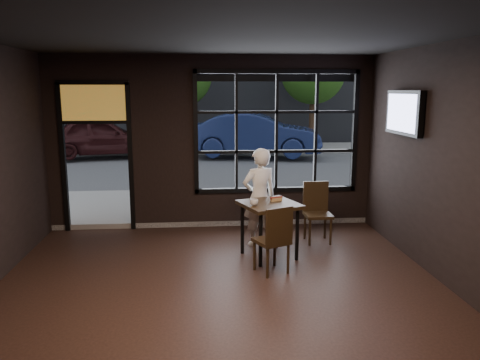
{
  "coord_description": "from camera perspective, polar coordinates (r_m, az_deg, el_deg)",
  "views": [
    {
      "loc": [
        -0.26,
        -5.13,
        2.58
      ],
      "look_at": [
        0.4,
        2.2,
        1.15
      ],
      "focal_mm": 35.0,
      "sensor_mm": 36.0,
      "label": 1
    }
  ],
  "objects": [
    {
      "name": "tv",
      "position": [
        7.74,
        19.38,
        7.75
      ],
      "size": [
        0.13,
        1.16,
        0.68
      ],
      "primitive_type": "cube",
      "color": "black",
      "rests_on": "wall_right"
    },
    {
      "name": "chair_window",
      "position": [
        8.09,
        9.5,
        -3.98
      ],
      "size": [
        0.44,
        0.44,
        1.02
      ],
      "primitive_type": "cube",
      "rotation": [
        0.0,
        0.0,
        0.0
      ],
      "color": "black",
      "rests_on": "floor"
    },
    {
      "name": "wall_right",
      "position": [
        6.16,
        26.91,
        0.64
      ],
      "size": [
        0.04,
        7.0,
        3.2
      ],
      "primitive_type": "cube",
      "color": "black",
      "rests_on": "ground"
    },
    {
      "name": "cafe_table",
      "position": [
        7.31,
        3.58,
        -6.08
      ],
      "size": [
        1.03,
        1.03,
        0.87
      ],
      "primitive_type": "cube",
      "rotation": [
        0.0,
        0.0,
        0.35
      ],
      "color": "black",
      "rests_on": "floor"
    },
    {
      "name": "tree_left",
      "position": [
        19.67,
        -7.35,
        12.58
      ],
      "size": [
        2.62,
        2.62,
        4.48
      ],
      "color": "#332114",
      "rests_on": "street_asphalt"
    },
    {
      "name": "tree_right",
      "position": [
        20.64,
        8.89,
        12.86
      ],
      "size": [
        2.75,
        2.75,
        4.69
      ],
      "color": "#332114",
      "rests_on": "street_asphalt"
    },
    {
      "name": "street_asphalt",
      "position": [
        29.25,
        -4.64,
        5.85
      ],
      "size": [
        60.0,
        41.0,
        0.04
      ],
      "primitive_type": "cube",
      "color": "#545456",
      "rests_on": "ground"
    },
    {
      "name": "building_across",
      "position": [
        28.56,
        -4.86,
        20.87
      ],
      "size": [
        28.0,
        12.0,
        15.0
      ],
      "primitive_type": "cube",
      "color": "#5B5956",
      "rests_on": "ground"
    },
    {
      "name": "ceiling",
      "position": [
        5.18,
        -2.34,
        17.97
      ],
      "size": [
        6.0,
        7.0,
        0.02
      ],
      "primitive_type": "cube",
      "color": "black",
      "rests_on": "ground"
    },
    {
      "name": "navy_car",
      "position": [
        17.69,
        1.85,
        5.58
      ],
      "size": [
        5.18,
        2.64,
        1.63
      ],
      "primitive_type": "imported",
      "rotation": [
        0.0,
        0.0,
        1.38
      ],
      "color": "#162047",
      "rests_on": "street_asphalt"
    },
    {
      "name": "man",
      "position": [
        7.76,
        2.38,
        -2.12
      ],
      "size": [
        0.69,
        0.56,
        1.64
      ],
      "primitive_type": "imported",
      "rotation": [
        0.0,
        0.0,
        3.46
      ],
      "color": "white",
      "rests_on": "floor"
    },
    {
      "name": "cup",
      "position": [
        7.01,
        1.72,
        -2.76
      ],
      "size": [
        0.17,
        0.17,
        0.1
      ],
      "primitive_type": "imported",
      "rotation": [
        0.0,
        0.0,
        0.65
      ],
      "color": "silver",
      "rests_on": "cafe_table"
    },
    {
      "name": "window_frame",
      "position": [
        8.79,
        4.46,
        5.87
      ],
      "size": [
        3.06,
        0.12,
        2.28
      ],
      "primitive_type": "cube",
      "color": "black",
      "rests_on": "ground"
    },
    {
      "name": "hotdog",
      "position": [
        7.33,
        4.45,
        -2.32
      ],
      "size": [
        0.22,
        0.15,
        0.06
      ],
      "primitive_type": null,
      "rotation": [
        0.0,
        0.0,
        0.38
      ],
      "color": "tan",
      "rests_on": "cafe_table"
    },
    {
      "name": "floor",
      "position": [
        5.75,
        -2.08,
        -15.76
      ],
      "size": [
        6.0,
        7.0,
        0.02
      ],
      "primitive_type": "cube",
      "color": "black",
      "rests_on": "ground"
    },
    {
      "name": "chair_near",
      "position": [
        6.71,
        3.85,
        -7.14
      ],
      "size": [
        0.57,
        0.57,
        0.99
      ],
      "primitive_type": "cube",
      "rotation": [
        0.0,
        0.0,
        3.56
      ],
      "color": "black",
      "rests_on": "floor"
    },
    {
      "name": "stained_transom",
      "position": [
        8.83,
        -17.39,
        9.01
      ],
      "size": [
        1.2,
        0.06,
        0.7
      ],
      "primitive_type": "cube",
      "color": "orange",
      "rests_on": "ground"
    },
    {
      "name": "maroon_car",
      "position": [
        18.39,
        -16.55,
        5.06
      ],
      "size": [
        4.51,
        2.54,
        1.45
      ],
      "primitive_type": "imported",
      "rotation": [
        0.0,
        0.0,
        1.78
      ],
      "color": "black",
      "rests_on": "street_asphalt"
    }
  ]
}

